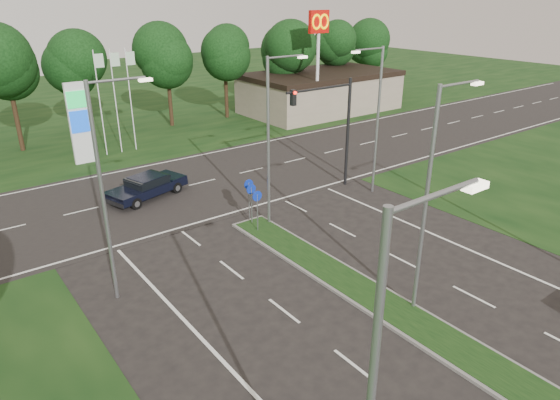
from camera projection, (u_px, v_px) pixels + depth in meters
verge_far at (61, 107)px, 55.95m from camera, size 160.00×50.00×0.02m
cross_road at (189, 186)px, 33.06m from camera, size 160.00×12.00×0.02m
median_kerb at (442, 340)px, 18.28m from camera, size 2.00×26.00×0.12m
commercial_building at (320, 92)px, 53.35m from camera, size 16.00×9.00×4.00m
streetlight_median_near at (431, 191)px, 18.38m from camera, size 2.53×0.22×9.00m
streetlight_median_far at (271, 134)px, 25.76m from camera, size 2.53×0.22×9.00m
streetlight_left_far at (106, 183)px, 19.13m from camera, size 2.53×0.22×9.00m
streetlight_right_far at (376, 114)px, 30.08m from camera, size 2.53×0.22×9.00m
traffic_signal at (333, 118)px, 30.83m from camera, size 5.10×0.42×7.00m
median_signs at (252, 196)px, 26.79m from camera, size 1.16×1.76×2.38m
gas_pylon at (82, 121)px, 36.42m from camera, size 5.80×1.26×8.00m
mcdonalds_sign at (319, 38)px, 45.85m from camera, size 2.20×0.47×10.40m
treeline_far at (97, 57)px, 42.25m from camera, size 6.00×6.00×9.90m
navy_sedan at (147, 186)px, 30.92m from camera, size 5.41×3.43×1.38m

